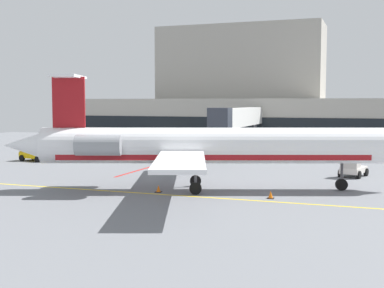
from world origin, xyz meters
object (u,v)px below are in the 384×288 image
regional_jet (205,146)px  fuel_tank (111,140)px  belt_loader (352,167)px  baggage_tug (224,151)px  pushback_tractor (33,153)px

regional_jet → fuel_tank: (-23.48, 28.01, -2.13)m
belt_loader → fuel_tank: size_ratio=0.54×
regional_jet → belt_loader: 15.41m
baggage_tug → fuel_tank: fuel_tank is taller
regional_jet → belt_loader: (10.39, 11.11, -2.50)m
baggage_tug → pushback_tractor: bearing=-156.6°
pushback_tractor → baggage_tug: bearing=23.4°
fuel_tank → belt_loader: bearing=-26.5°
regional_jet → baggage_tug: size_ratio=7.68×
regional_jet → pushback_tractor: size_ratio=8.13×
baggage_tug → fuel_tank: bearing=159.2°
pushback_tractor → fuel_tank: bearing=85.4°
baggage_tug → belt_loader: baggage_tug is taller
pushback_tractor → belt_loader: (35.16, -0.95, 0.01)m
belt_loader → baggage_tug: bearing=147.0°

